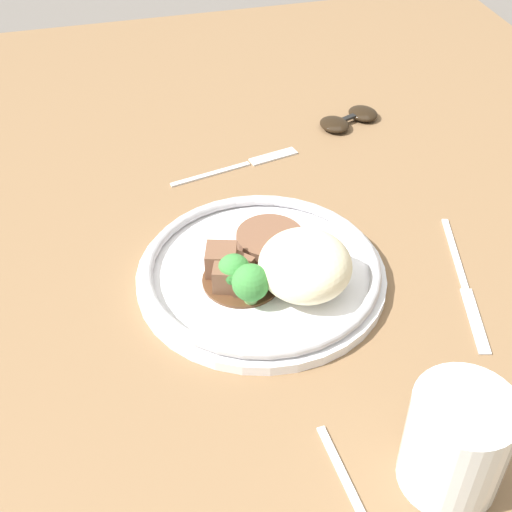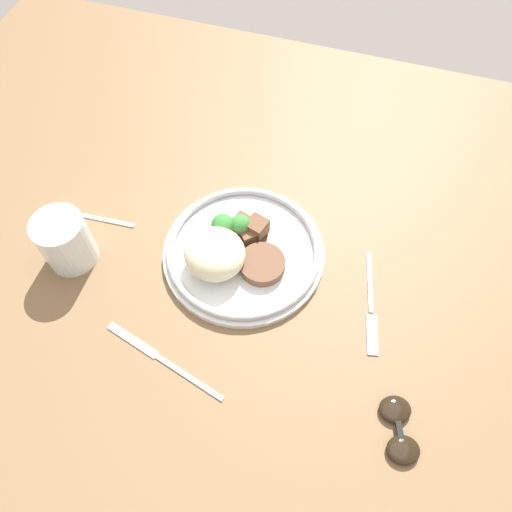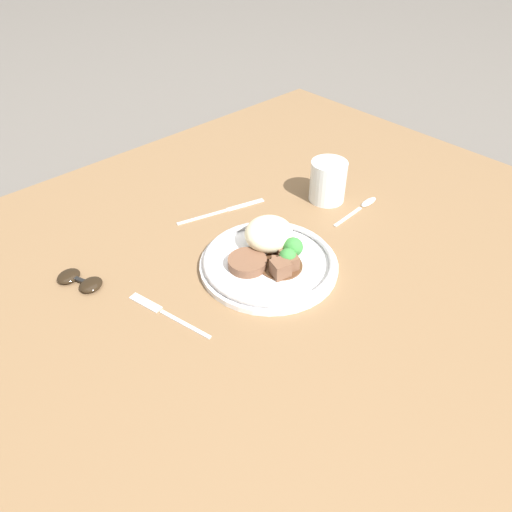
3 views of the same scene
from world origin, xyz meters
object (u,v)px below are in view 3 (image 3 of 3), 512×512
at_px(spoon, 364,205).
at_px(sunglasses, 80,280).
at_px(plate, 271,255).
at_px(fork, 162,311).
at_px(juice_glass, 328,183).
at_px(knife, 225,211).

height_order(spoon, sunglasses, sunglasses).
distance_m(plate, fork, 0.23).
xyz_separation_m(juice_glass, spoon, (0.04, -0.08, -0.04)).
bearing_deg(knife, sunglasses, -164.39).
height_order(juice_glass, knife, juice_glass).
bearing_deg(sunglasses, spoon, -38.98).
bearing_deg(sunglasses, plate, -54.29).
xyz_separation_m(plate, fork, (-0.23, 0.03, -0.02)).
relative_size(plate, knife, 1.29).
bearing_deg(fork, knife, -72.29).
bearing_deg(juice_glass, sunglasses, 167.84).
xyz_separation_m(juice_glass, fork, (-0.48, -0.05, -0.04)).
relative_size(knife, spoon, 1.31).
bearing_deg(plate, sunglasses, 146.32).
distance_m(knife, spoon, 0.31).
relative_size(juice_glass, knife, 0.46).
bearing_deg(spoon, juice_glass, 112.99).
relative_size(juice_glass, spoon, 0.60).
bearing_deg(plate, fork, 171.68).
xyz_separation_m(plate, juice_glass, (0.25, 0.08, 0.02)).
bearing_deg(spoon, plate, 176.70).
bearing_deg(sunglasses, fork, -88.40).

